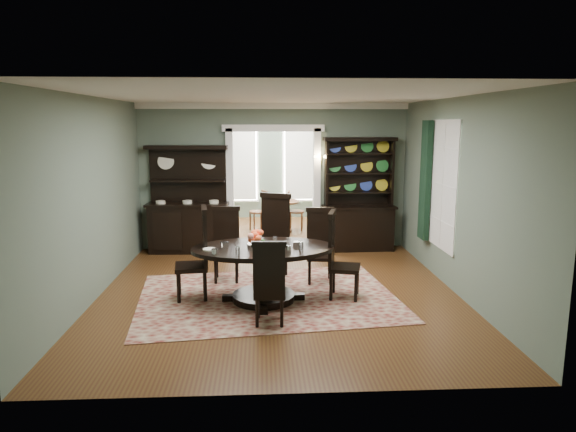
{
  "coord_description": "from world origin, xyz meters",
  "views": [
    {
      "loc": [
        -0.25,
        -7.62,
        2.62
      ],
      "look_at": [
        0.18,
        0.6,
        1.11
      ],
      "focal_mm": 32.0,
      "sensor_mm": 36.0,
      "label": 1
    }
  ],
  "objects_px": {
    "sideboard": "(188,215)",
    "welsh_dresser": "(359,209)",
    "dining_table": "(263,263)",
    "parlor_table": "(282,212)"
  },
  "relations": [
    {
      "from": "welsh_dresser",
      "to": "parlor_table",
      "type": "distance_m",
      "value": 2.36
    },
    {
      "from": "welsh_dresser",
      "to": "parlor_table",
      "type": "relative_size",
      "value": 2.83
    },
    {
      "from": "sideboard",
      "to": "welsh_dresser",
      "type": "xyz_separation_m",
      "value": [
        3.5,
        0.0,
        0.08
      ]
    },
    {
      "from": "sideboard",
      "to": "welsh_dresser",
      "type": "bearing_deg",
      "value": 2.3
    },
    {
      "from": "dining_table",
      "to": "welsh_dresser",
      "type": "relative_size",
      "value": 0.94
    },
    {
      "from": "sideboard",
      "to": "parlor_table",
      "type": "height_order",
      "value": "sideboard"
    },
    {
      "from": "welsh_dresser",
      "to": "parlor_table",
      "type": "height_order",
      "value": "welsh_dresser"
    },
    {
      "from": "sideboard",
      "to": "parlor_table",
      "type": "xyz_separation_m",
      "value": [
        1.99,
        1.79,
        -0.26
      ]
    },
    {
      "from": "parlor_table",
      "to": "welsh_dresser",
      "type": "bearing_deg",
      "value": -49.99
    },
    {
      "from": "welsh_dresser",
      "to": "dining_table",
      "type": "bearing_deg",
      "value": -124.71
    }
  ]
}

